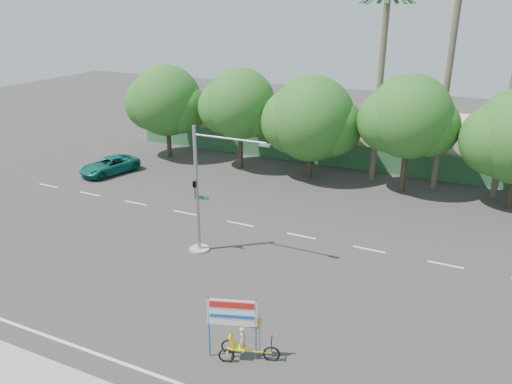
% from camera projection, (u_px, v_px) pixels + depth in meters
% --- Properties ---
extents(ground, '(120.00, 120.00, 0.00)m').
position_uv_depth(ground, '(201.00, 297.00, 23.19)').
color(ground, '#33302D').
rests_on(ground, ground).
extents(fence, '(38.00, 0.08, 2.00)m').
position_uv_depth(fence, '(336.00, 155.00, 40.99)').
color(fence, '#336B3D').
rests_on(fence, ground).
extents(building_left, '(12.00, 8.00, 4.00)m').
position_uv_depth(building_left, '(250.00, 120.00, 48.40)').
color(building_left, beige).
rests_on(building_left, ground).
extents(building_right, '(14.00, 8.00, 3.60)m').
position_uv_depth(building_right, '(445.00, 143.00, 41.34)').
color(building_right, beige).
rests_on(building_right, ground).
extents(tree_far_left, '(7.14, 6.00, 7.96)m').
position_uv_depth(tree_far_left, '(166.00, 103.00, 42.25)').
color(tree_far_left, '#473828').
rests_on(tree_far_left, ground).
extents(tree_left, '(6.66, 5.60, 8.07)m').
position_uv_depth(tree_left, '(240.00, 106.00, 39.37)').
color(tree_left, '#473828').
rests_on(tree_left, ground).
extents(tree_center, '(7.62, 6.40, 7.85)m').
position_uv_depth(tree_center, '(311.00, 121.00, 37.21)').
color(tree_center, '#473828').
rests_on(tree_center, ground).
extents(tree_right, '(6.90, 5.80, 8.36)m').
position_uv_depth(tree_right, '(409.00, 120.00, 34.16)').
color(tree_right, '#473828').
rests_on(tree_right, ground).
extents(palm_tall, '(3.73, 3.79, 17.45)m').
position_uv_depth(palm_tall, '(453.00, 40.00, 32.73)').
color(palm_tall, '#70604C').
rests_on(palm_tall, ground).
extents(palm_short, '(3.73, 3.79, 14.45)m').
position_uv_depth(palm_short, '(382.00, 61.00, 35.09)').
color(palm_short, '#70604C').
rests_on(palm_short, ground).
extents(traffic_signal, '(4.72, 1.10, 7.00)m').
position_uv_depth(traffic_signal, '(202.00, 202.00, 26.37)').
color(traffic_signal, gray).
rests_on(traffic_signal, ground).
extents(trike_billboard, '(2.65, 1.15, 2.72)m').
position_uv_depth(trike_billboard, '(239.00, 334.00, 18.82)').
color(trike_billboard, black).
rests_on(trike_billboard, ground).
extents(pickup_truck, '(3.50, 5.21, 1.33)m').
position_uv_depth(pickup_truck, '(109.00, 166.00, 39.44)').
color(pickup_truck, '#0D5E54').
rests_on(pickup_truck, ground).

